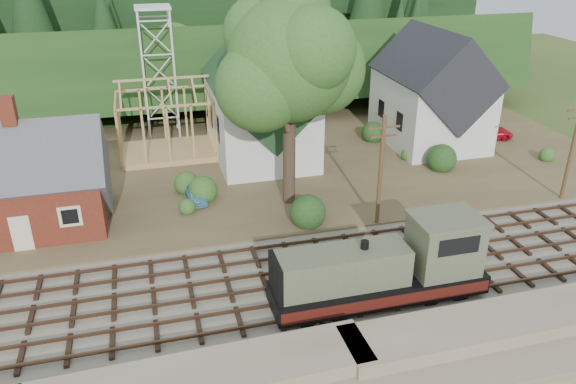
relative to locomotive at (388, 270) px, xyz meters
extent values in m
plane|color=#384C1E|center=(-4.01, 3.00, -2.09)|extent=(140.00, 140.00, 0.00)
cube|color=#726B5B|center=(-4.01, 3.00, -2.01)|extent=(64.00, 11.00, 0.16)
cube|color=brown|center=(-4.01, 21.00, -1.94)|extent=(64.00, 26.00, 0.30)
cube|color=#1E3F19|center=(-4.01, 45.00, -2.09)|extent=(70.00, 28.96, 12.74)
cube|color=black|center=(-4.01, 61.00, -2.09)|extent=(80.00, 20.00, 12.00)
cube|color=#5A1E14|center=(-20.01, 14.00, 0.11)|extent=(10.00, 7.00, 3.80)
cube|color=#4C4C51|center=(-20.01, 14.00, 2.01)|extent=(10.80, 7.41, 7.41)
cube|color=#5A1E14|center=(-20.01, 14.00, 6.31)|extent=(0.90, 0.90, 1.80)
cube|color=beige|center=(-20.01, 10.48, -0.59)|extent=(1.20, 0.06, 2.40)
cube|color=silver|center=(-2.01, 23.00, 1.41)|extent=(8.00, 12.00, 6.40)
cube|color=#193719|center=(-2.01, 23.00, 4.61)|extent=(8.40, 12.96, 8.40)
cube|color=silver|center=(-2.01, 17.00, 6.61)|extent=(2.40, 2.40, 4.00)
cone|color=#193719|center=(-2.01, 17.00, 9.91)|extent=(5.37, 5.37, 2.60)
cube|color=silver|center=(13.99, 22.00, 1.41)|extent=(8.00, 10.00, 6.40)
cube|color=black|center=(13.99, 22.00, 4.61)|extent=(8.40, 10.80, 8.40)
cube|color=tan|center=(-10.01, 25.00, -1.54)|extent=(8.00, 6.00, 0.50)
cube|color=tan|center=(-10.01, 25.00, 5.11)|extent=(8.00, 0.18, 0.18)
cube|color=silver|center=(-11.41, 29.60, 4.21)|extent=(0.18, 0.18, 12.00)
cube|color=silver|center=(-8.61, 29.60, 4.21)|extent=(0.18, 0.18, 12.00)
cube|color=silver|center=(-11.41, 32.40, 4.21)|extent=(0.18, 0.18, 12.00)
cube|color=silver|center=(-8.61, 32.40, 4.21)|extent=(0.18, 0.18, 12.00)
cube|color=silver|center=(-10.01, 31.00, 10.21)|extent=(3.20, 3.20, 0.25)
cylinder|color=#38281E|center=(-2.01, 13.00, 2.21)|extent=(0.90, 0.90, 8.00)
sphere|color=#2D5921|center=(-2.01, 13.00, 8.71)|extent=(8.40, 8.40, 8.40)
sphere|color=#2D5921|center=(0.49, 14.00, 7.71)|extent=(6.40, 6.40, 6.40)
sphere|color=#2D5921|center=(-4.21, 12.20, 7.21)|extent=(6.00, 6.00, 6.00)
cylinder|color=#4C331E|center=(2.99, 8.20, 1.91)|extent=(0.28, 0.28, 8.00)
cube|color=#4C331E|center=(2.99, 8.20, 5.11)|extent=(2.20, 0.12, 0.12)
cube|color=#4C331E|center=(2.99, 8.20, 4.51)|extent=(1.80, 0.12, 0.12)
cylinder|color=#4C331E|center=(17.99, 8.20, 1.91)|extent=(0.28, 0.28, 8.00)
cube|color=black|center=(-0.45, 0.00, -1.76)|extent=(11.72, 2.44, 0.34)
cube|color=black|center=(-0.45, 0.00, -1.04)|extent=(11.72, 2.83, 1.07)
cube|color=#484D38|center=(-2.60, 0.00, 0.52)|extent=(7.03, 2.25, 2.05)
cube|color=#484D38|center=(3.26, 0.00, 1.06)|extent=(3.52, 2.73, 3.13)
cube|color=#484D38|center=(3.26, 0.00, 2.67)|extent=(3.71, 2.93, 0.20)
cube|color=black|center=(3.26, -1.39, 1.74)|extent=(2.34, 0.06, 0.98)
cube|color=#43130E|center=(-0.45, -1.43, -1.04)|extent=(11.72, 0.04, 0.68)
cube|color=#43130E|center=(-0.45, 1.44, -1.04)|extent=(11.72, 0.04, 0.68)
cylinder|color=black|center=(-1.43, 0.00, 1.65)|extent=(0.43, 0.43, 0.68)
imported|color=#63B1D4|center=(-8.73, 14.85, -1.22)|extent=(1.56, 3.42, 1.14)
imported|color=red|center=(20.29, 21.45, -1.16)|extent=(4.92, 3.22, 1.26)
cylinder|color=silver|center=(-20.32, 11.88, -0.65)|extent=(0.10, 0.10, 2.28)
cylinder|color=tan|center=(-20.32, 11.88, -1.32)|extent=(1.45, 1.45, 0.08)
cone|color=beige|center=(-20.32, 11.88, 0.49)|extent=(2.28, 2.28, 0.52)
camera|label=1|loc=(-11.79, -23.32, 16.68)|focal=35.00mm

